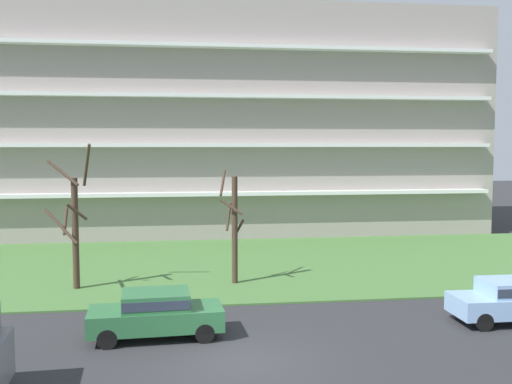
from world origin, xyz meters
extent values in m
plane|color=#2D2D30|center=(0.00, 0.00, 0.00)|extent=(160.00, 160.00, 0.00)
cube|color=#477238|center=(0.00, 14.00, 0.04)|extent=(80.00, 16.00, 0.08)
cube|color=#9E938C|center=(0.00, 27.39, 7.97)|extent=(40.57, 10.79, 15.94)
cube|color=white|center=(0.00, 21.55, 3.19)|extent=(38.95, 0.90, 0.24)
cube|color=white|center=(0.00, 21.55, 6.38)|extent=(38.95, 0.90, 0.24)
cube|color=white|center=(0.00, 21.55, 9.56)|extent=(38.95, 0.90, 0.24)
cube|color=white|center=(0.00, 21.55, 12.75)|extent=(38.95, 0.90, 0.24)
cylinder|color=#423023|center=(-6.32, 9.52, 2.49)|extent=(0.29, 0.29, 4.98)
cylinder|color=#423023|center=(-5.80, 9.73, 5.52)|extent=(0.57, 1.19, 1.90)
cylinder|color=#423023|center=(-6.18, 9.13, 3.53)|extent=(0.90, 0.45, 0.79)
cylinder|color=#423023|center=(-6.73, 9.52, 3.09)|extent=(0.13, 0.92, 1.15)
cylinder|color=#423023|center=(-6.66, 8.86, 5.22)|extent=(1.45, 0.83, 1.11)
cylinder|color=#423023|center=(-6.79, 8.80, 2.95)|extent=(1.58, 1.09, 1.45)
cylinder|color=#423023|center=(0.72, 9.61, 2.49)|extent=(0.26, 0.26, 4.98)
cylinder|color=#423023|center=(0.52, 9.16, 3.63)|extent=(1.01, 0.53, 0.70)
cylinder|color=#423023|center=(0.19, 9.75, 4.69)|extent=(0.41, 1.16, 1.16)
cylinder|color=#423023|center=(0.96, 9.76, 2.66)|extent=(0.44, 0.63, 0.77)
cylinder|color=#423023|center=(0.45, 9.72, 3.13)|extent=(0.36, 0.68, 1.24)
cylinder|color=black|center=(8.58, 1.72, 0.32)|extent=(0.64, 0.22, 0.64)
cylinder|color=black|center=(8.58, 3.30, 0.32)|extent=(0.64, 0.22, 0.64)
cube|color=#2D6B3D|center=(-2.62, 2.50, 0.67)|extent=(4.49, 2.04, 0.70)
cube|color=#2D6B3D|center=(-2.62, 2.50, 1.29)|extent=(2.29, 1.77, 0.55)
cube|color=#2D3847|center=(-2.62, 2.50, 1.29)|extent=(2.25, 1.81, 0.30)
cylinder|color=black|center=(-4.11, 1.63, 0.32)|extent=(0.65, 0.25, 0.64)
cylinder|color=black|center=(-4.20, 3.20, 0.32)|extent=(0.65, 0.25, 0.64)
cylinder|color=black|center=(-1.04, 1.80, 0.32)|extent=(0.65, 0.25, 0.64)
cylinder|color=black|center=(-1.12, 3.37, 0.32)|extent=(0.65, 0.25, 0.64)
camera|label=1|loc=(-1.88, -16.95, 6.44)|focal=41.38mm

